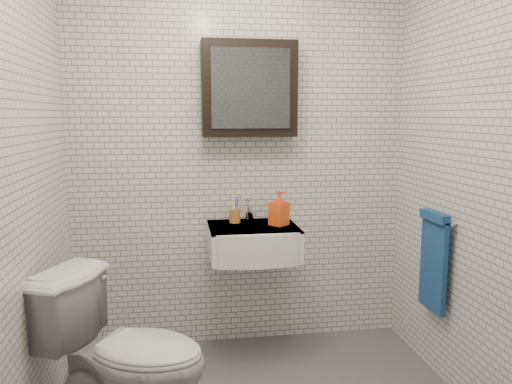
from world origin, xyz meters
TOP-DOWN VIEW (x-y plane):
  - room_shell at (0.00, 0.00)m, footprint 2.22×2.02m
  - washbasin at (0.05, 0.73)m, footprint 0.55×0.50m
  - faucet at (0.05, 0.93)m, footprint 0.06×0.20m
  - mirror_cabinet at (0.05, 0.93)m, footprint 0.60×0.15m
  - towel_rail at (1.04, 0.35)m, footprint 0.09×0.30m
  - toothbrush_cup at (-0.05, 0.89)m, footprint 0.09×0.09m
  - soap_bottle at (0.21, 0.77)m, footprint 0.14×0.14m
  - toilet at (-0.67, 0.05)m, footprint 0.90×0.74m

SIDE VIEW (x-z plane):
  - toilet at x=-0.67m, z-range 0.00..0.80m
  - towel_rail at x=1.04m, z-range 0.43..1.01m
  - washbasin at x=0.05m, z-range 0.66..0.86m
  - toothbrush_cup at x=-0.05m, z-range 0.80..1.00m
  - faucet at x=0.05m, z-range 0.84..0.99m
  - soap_bottle at x=0.21m, z-range 0.85..1.07m
  - room_shell at x=0.00m, z-range 0.21..2.72m
  - mirror_cabinet at x=0.05m, z-range 1.40..2.00m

